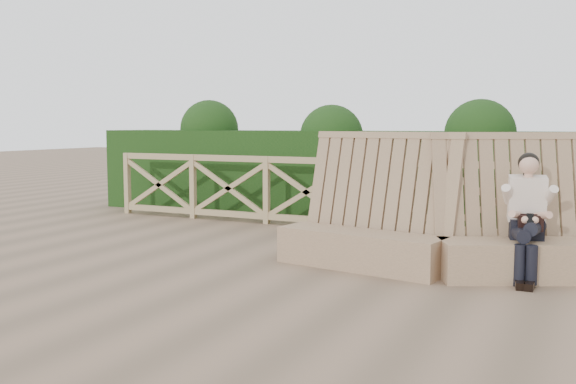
% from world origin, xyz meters
% --- Properties ---
extents(ground, '(60.00, 60.00, 0.00)m').
position_xyz_m(ground, '(0.00, 0.00, 0.00)').
color(ground, brown).
rests_on(ground, ground).
extents(bench, '(3.76, 1.52, 1.55)m').
position_xyz_m(bench, '(1.21, 1.31, 0.39)').
color(bench, '#7E6348').
rests_on(bench, ground).
extents(woman, '(0.43, 0.83, 1.32)m').
position_xyz_m(woman, '(2.05, 1.34, 0.70)').
color(woman, black).
rests_on(woman, ground).
extents(guardrail, '(10.10, 0.09, 1.10)m').
position_xyz_m(guardrail, '(0.00, 3.50, 0.55)').
color(guardrail, '#8F7653').
rests_on(guardrail, ground).
extents(hedge, '(12.00, 1.20, 1.50)m').
position_xyz_m(hedge, '(0.00, 4.70, 0.75)').
color(hedge, black).
rests_on(hedge, ground).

